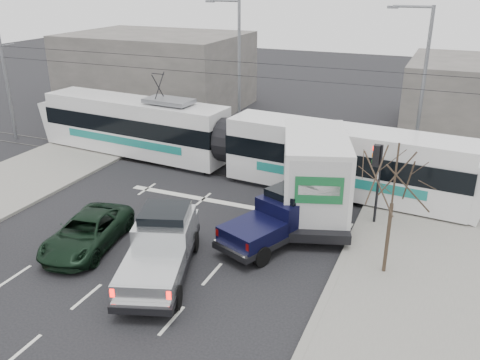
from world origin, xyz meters
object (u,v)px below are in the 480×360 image
at_px(box_truck, 314,173).
at_px(tram, 228,141).
at_px(traffic_signal, 377,167).
at_px(silver_pickup, 162,245).
at_px(street_lamp_near, 420,82).
at_px(green_car, 87,232).
at_px(street_lamp_far, 237,63).
at_px(bare_tree, 395,180).
at_px(navy_pickup, 279,218).

bearing_deg(box_truck, tram, 132.36).
distance_m(traffic_signal, silver_pickup, 9.73).
xyz_separation_m(street_lamp_near, green_car, (-11.19, -14.13, -4.44)).
bearing_deg(green_car, street_lamp_far, 81.56).
relative_size(street_lamp_far, box_truck, 1.08).
height_order(street_lamp_far, box_truck, street_lamp_far).
xyz_separation_m(bare_tree, box_truck, (-3.92, 4.17, -1.84)).
relative_size(street_lamp_near, tram, 0.35).
xyz_separation_m(street_lamp_far, green_car, (0.31, -16.13, -4.44)).
bearing_deg(silver_pickup, bare_tree, 2.14).
height_order(tram, green_car, tram).
xyz_separation_m(navy_pickup, green_car, (-7.00, -3.55, -0.39)).
bearing_deg(tram, bare_tree, -32.56).
relative_size(bare_tree, tram, 0.20).
bearing_deg(street_lamp_near, silver_pickup, -117.25).
relative_size(box_truck, navy_pickup, 1.53).
xyz_separation_m(street_lamp_far, box_truck, (7.87, -9.33, -3.16)).
height_order(traffic_signal, navy_pickup, traffic_signal).
relative_size(box_truck, green_car, 1.72).
xyz_separation_m(bare_tree, navy_pickup, (-4.47, 0.92, -2.73)).
relative_size(bare_tree, street_lamp_far, 0.56).
bearing_deg(tram, green_car, -95.21).
bearing_deg(bare_tree, traffic_signal, 105.76).
height_order(traffic_signal, green_car, traffic_signal).
relative_size(silver_pickup, navy_pickup, 1.17).
height_order(street_lamp_far, tram, street_lamp_far).
bearing_deg(street_lamp_near, bare_tree, -88.58).
bearing_deg(bare_tree, tram, 142.49).
bearing_deg(navy_pickup, traffic_signal, 65.03).
xyz_separation_m(box_truck, green_car, (-7.56, -6.80, -1.28)).
xyz_separation_m(box_truck, navy_pickup, (-0.55, -3.25, -0.89)).
bearing_deg(green_car, bare_tree, 3.36).
bearing_deg(silver_pickup, traffic_signal, 27.70).
relative_size(bare_tree, street_lamp_near, 0.56).
distance_m(bare_tree, traffic_signal, 4.28).
height_order(street_lamp_near, street_lamp_far, same).
bearing_deg(box_truck, bare_tree, -64.95).
bearing_deg(silver_pickup, box_truck, 43.06).
distance_m(silver_pickup, green_car, 3.78).
distance_m(box_truck, green_car, 10.25).
height_order(tram, navy_pickup, tram).
bearing_deg(green_car, street_lamp_near, 42.08).
bearing_deg(box_truck, silver_pickup, -136.31).
xyz_separation_m(traffic_signal, green_car, (-10.35, -6.63, -2.07)).
distance_m(traffic_signal, green_car, 12.46).
xyz_separation_m(traffic_signal, street_lamp_far, (-10.66, 9.50, 2.37)).
bearing_deg(street_lamp_far, traffic_signal, -41.72).
bearing_deg(street_lamp_far, street_lamp_near, -9.87).
xyz_separation_m(traffic_signal, silver_pickup, (-6.60, -6.95, -1.65)).
distance_m(traffic_signal, navy_pickup, 4.84).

